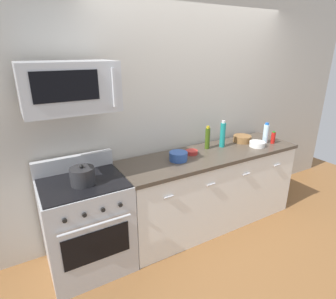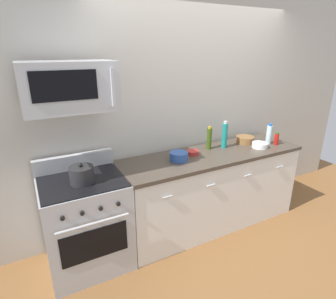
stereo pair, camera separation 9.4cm
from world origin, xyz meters
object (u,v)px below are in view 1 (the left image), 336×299
(bottle_hot_sauce_red, at_px, (273,138))
(bowl_wooden_salad, at_px, (242,139))
(stockpot, at_px, (82,176))
(microwave, at_px, (69,87))
(bowl_red_small, at_px, (192,152))
(range_oven, at_px, (87,224))
(bottle_olive_oil, at_px, (208,138))
(bottle_sparkling_teal, at_px, (223,134))
(bowl_white_ceramic, at_px, (257,144))
(bottle_water_clear, at_px, (266,133))
(bowl_blue_mixing, at_px, (178,156))

(bottle_hot_sauce_red, distance_m, bowl_wooden_salad, 0.38)
(bowl_wooden_salad, xyz_separation_m, stockpot, (-2.05, -0.16, 0.03))
(microwave, relative_size, bowl_wooden_salad, 3.33)
(bowl_wooden_salad, bearing_deg, bowl_red_small, -177.50)
(range_oven, distance_m, bottle_olive_oil, 1.62)
(bottle_sparkling_teal, bearing_deg, range_oven, -176.70)
(bowl_white_ceramic, bearing_deg, bottle_water_clear, 15.92)
(bottle_olive_oil, bearing_deg, microwave, -176.45)
(bottle_hot_sauce_red, bearing_deg, bottle_water_clear, 133.52)
(microwave, height_order, bottle_water_clear, microwave)
(bottle_olive_oil, xyz_separation_m, bowl_red_small, (-0.27, -0.06, -0.11))
(bottle_sparkling_teal, bearing_deg, bottle_olive_oil, 168.35)
(bowl_blue_mixing, distance_m, bowl_red_small, 0.24)
(range_oven, xyz_separation_m, bowl_white_ceramic, (2.08, -0.11, 0.48))
(bottle_hot_sauce_red, bearing_deg, bottle_sparkling_teal, 161.06)
(bottle_hot_sauce_red, relative_size, bowl_white_ceramic, 0.83)
(bottle_sparkling_teal, distance_m, bowl_blue_mixing, 0.70)
(bowl_blue_mixing, relative_size, stockpot, 0.92)
(bowl_blue_mixing, bearing_deg, range_oven, 179.90)
(bottle_water_clear, bearing_deg, stockpot, 179.98)
(range_oven, height_order, microwave, microwave)
(bottle_sparkling_teal, bearing_deg, bowl_red_small, -177.30)
(bottle_olive_oil, distance_m, bowl_wooden_salad, 0.55)
(bowl_wooden_salad, height_order, bowl_white_ceramic, bowl_wooden_salad)
(bottle_sparkling_teal, distance_m, stockpot, 1.71)
(bowl_white_ceramic, bearing_deg, range_oven, 176.94)
(microwave, height_order, bottle_hot_sauce_red, microwave)
(bottle_sparkling_teal, distance_m, bowl_wooden_salad, 0.36)
(bowl_blue_mixing, bearing_deg, microwave, 177.38)
(range_oven, relative_size, bottle_sparkling_teal, 3.29)
(bowl_wooden_salad, relative_size, bowl_white_ceramic, 1.20)
(bottle_sparkling_teal, relative_size, bowl_white_ceramic, 1.75)
(bowl_red_small, bearing_deg, bottle_hot_sauce_red, -10.19)
(bottle_olive_oil, bearing_deg, bowl_white_ceramic, -23.65)
(bottle_water_clear, xyz_separation_m, stockpot, (-2.28, 0.00, -0.04))
(bottle_olive_oil, height_order, stockpot, bottle_olive_oil)
(bottle_olive_oil, distance_m, bowl_white_ceramic, 0.63)
(bottle_water_clear, relative_size, bowl_white_ceramic, 1.38)
(microwave, bearing_deg, bowl_red_small, 1.46)
(bowl_white_ceramic, bearing_deg, bowl_red_small, 167.34)
(bottle_hot_sauce_red, xyz_separation_m, bottle_olive_oil, (-0.83, 0.26, 0.06))
(bottle_water_clear, bearing_deg, bottle_olive_oil, 165.97)
(bottle_olive_oil, xyz_separation_m, bottle_sparkling_teal, (0.19, -0.04, 0.02))
(microwave, distance_m, bowl_wooden_salad, 2.20)
(range_oven, distance_m, bowl_wooden_salad, 2.11)
(bottle_hot_sauce_red, height_order, bowl_white_ceramic, bottle_hot_sauce_red)
(bowl_red_small, bearing_deg, bowl_wooden_salad, 2.50)
(range_oven, distance_m, microwave, 1.28)
(bottle_water_clear, height_order, bowl_white_ceramic, bottle_water_clear)
(bowl_red_small, distance_m, stockpot, 1.25)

